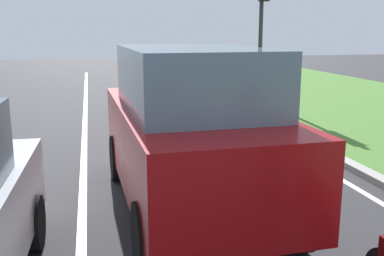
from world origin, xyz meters
name	(u,v)px	position (x,y,z in m)	size (l,w,h in m)	color
ground_plane	(113,130)	(0.00, 14.00, 0.00)	(60.00, 60.00, 0.00)	#2D2D30
lane_line_center	(85,132)	(-0.70, 14.00, 0.00)	(0.12, 32.00, 0.01)	silver
lane_line_right_edge	(247,124)	(3.60, 14.00, 0.00)	(0.12, 32.00, 0.01)	silver
curb_right	(265,121)	(4.10, 14.00, 0.06)	(0.24, 48.00, 0.12)	#9E9B93
car_suv_ahead	(191,129)	(0.81, 8.60, 1.17)	(2.09, 4.56, 2.28)	maroon
traffic_light_near_right	(263,11)	(5.28, 17.39, 3.12)	(0.32, 0.50, 4.69)	#2D2D2D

